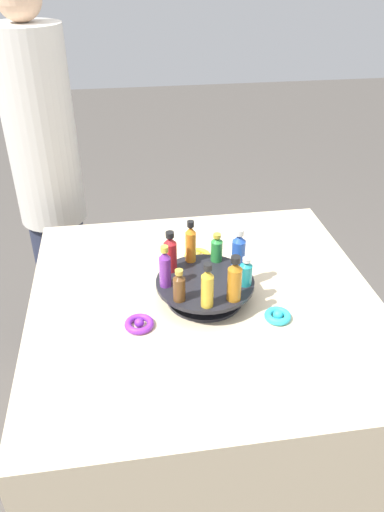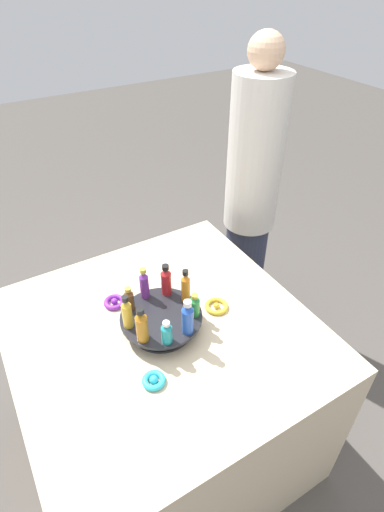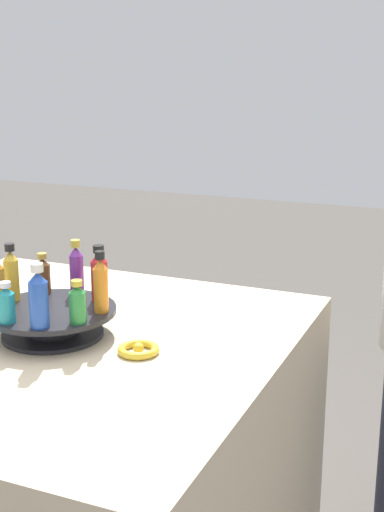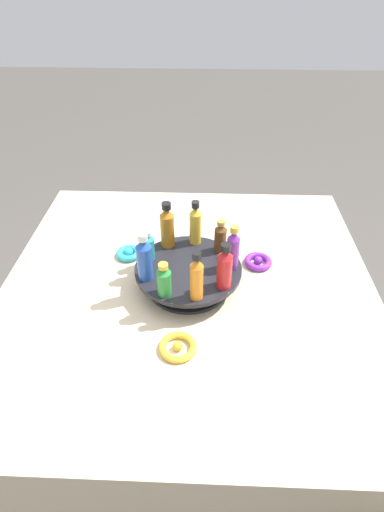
% 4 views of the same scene
% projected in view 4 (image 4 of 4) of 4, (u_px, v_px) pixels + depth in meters
% --- Properties ---
extents(ground_plane, '(12.00, 12.00, 0.00)m').
position_uv_depth(ground_plane, '(189.00, 427.00, 1.67)').
color(ground_plane, '#4C4742').
extents(party_table, '(1.09, 1.09, 0.80)m').
position_uv_depth(party_table, '(189.00, 368.00, 1.42)').
color(party_table, beige).
rests_on(party_table, ground_plane).
extents(display_stand, '(0.30, 0.30, 0.07)m').
position_uv_depth(display_stand, '(188.00, 275.00, 1.15)').
color(display_stand, black).
rests_on(display_stand, party_table).
extents(bottle_purple, '(0.04, 0.04, 0.14)m').
position_uv_depth(bottle_purple, '(233.00, 249.00, 1.09)').
color(bottle_purple, '#702D93').
rests_on(bottle_purple, display_stand).
extents(bottle_brown, '(0.04, 0.04, 0.10)m').
position_uv_depth(bottle_brown, '(220.00, 237.00, 1.16)').
color(bottle_brown, brown).
rests_on(bottle_brown, display_stand).
extents(bottle_gold, '(0.04, 0.04, 0.14)m').
position_uv_depth(bottle_gold, '(195.00, 224.00, 1.18)').
color(bottle_gold, gold).
rests_on(bottle_gold, display_stand).
extents(bottle_amber, '(0.04, 0.04, 0.15)m').
position_uv_depth(bottle_amber, '(167.00, 226.00, 1.17)').
color(bottle_amber, '#AD6B19').
rests_on(bottle_amber, display_stand).
extents(bottle_teal, '(0.04, 0.04, 0.09)m').
position_uv_depth(bottle_teal, '(148.00, 246.00, 1.13)').
color(bottle_teal, teal).
rests_on(bottle_teal, display_stand).
extents(bottle_blue, '(0.04, 0.04, 0.14)m').
position_uv_depth(bottle_blue, '(144.00, 258.00, 1.05)').
color(bottle_blue, '#234CAD').
rests_on(bottle_blue, display_stand).
extents(bottle_green, '(0.04, 0.04, 0.10)m').
position_uv_depth(bottle_green, '(164.00, 280.00, 1.02)').
color(bottle_green, '#288438').
rests_on(bottle_green, display_stand).
extents(bottle_orange, '(0.03, 0.03, 0.15)m').
position_uv_depth(bottle_orange, '(197.00, 278.00, 0.99)').
color(bottle_orange, orange).
rests_on(bottle_orange, display_stand).
extents(bottle_red, '(0.04, 0.04, 0.14)m').
position_uv_depth(bottle_red, '(225.00, 268.00, 1.03)').
color(bottle_red, '#B21E23').
rests_on(bottle_red, display_stand).
extents(ribbon_bow_gold, '(0.09, 0.09, 0.02)m').
position_uv_depth(ribbon_bow_gold, '(178.00, 347.00, 0.98)').
color(ribbon_bow_gold, gold).
rests_on(ribbon_bow_gold, party_table).
extents(ribbon_bow_purple, '(0.09, 0.09, 0.03)m').
position_uv_depth(ribbon_bow_purple, '(258.00, 262.00, 1.24)').
color(ribbon_bow_purple, purple).
rests_on(ribbon_bow_purple, party_table).
extents(ribbon_bow_teal, '(0.08, 0.08, 0.03)m').
position_uv_depth(ribbon_bow_teal, '(129.00, 253.00, 1.27)').
color(ribbon_bow_teal, '#2DB7CC').
rests_on(ribbon_bow_teal, party_table).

